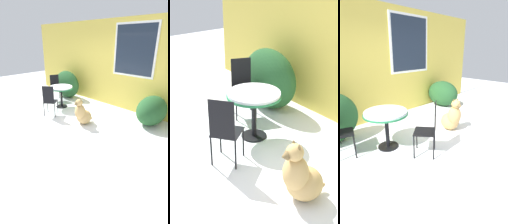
% 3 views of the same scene
% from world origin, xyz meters
% --- Properties ---
extents(ground_plane, '(16.00, 16.00, 0.00)m').
position_xyz_m(ground_plane, '(0.00, 0.00, 0.00)').
color(ground_plane, white).
extents(house_wall, '(8.00, 0.10, 2.92)m').
position_xyz_m(house_wall, '(0.07, 2.20, 1.50)').
color(house_wall, '#DBC14C').
rests_on(house_wall, ground_plane).
extents(shrub_left, '(1.27, 0.64, 1.10)m').
position_xyz_m(shrub_left, '(-1.64, 1.66, 0.55)').
color(shrub_left, '#235128').
rests_on(shrub_left, ground_plane).
extents(shrub_middle, '(0.77, 1.09, 0.84)m').
position_xyz_m(shrub_middle, '(2.05, 1.68, 0.42)').
color(shrub_middle, '#235128').
rests_on(shrub_middle, ground_plane).
extents(patio_table, '(0.84, 0.84, 0.76)m').
position_xyz_m(patio_table, '(-0.88, 0.75, 0.65)').
color(patio_table, black).
rests_on(patio_table, ground_plane).
extents(patio_chair_near_table, '(0.49, 0.49, 1.00)m').
position_xyz_m(patio_chair_near_table, '(-1.68, 1.09, 0.54)').
color(patio_chair_near_table, black).
rests_on(patio_chair_near_table, ground_plane).
extents(patio_chair_far_side, '(0.54, 0.54, 1.00)m').
position_xyz_m(patio_chair_far_side, '(-0.50, -0.01, 0.54)').
color(patio_chair_far_side, black).
rests_on(patio_chair_far_side, ground_plane).
extents(dog, '(0.51, 0.65, 0.80)m').
position_xyz_m(dog, '(0.65, 0.30, 0.30)').
color(dog, tan).
rests_on(dog, ground_plane).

